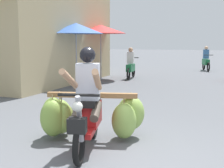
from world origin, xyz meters
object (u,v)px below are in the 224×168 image
(motorbike_main_loaded, at_px, (85,113))
(motorbike_distant_ahead_right, at_px, (131,66))
(market_umbrella_near_shop, at_px, (76,28))
(market_umbrella_further_along, at_px, (101,29))
(motorbike_distant_far_ahead, at_px, (206,61))

(motorbike_main_loaded, xyz_separation_m, motorbike_distant_ahead_right, (-2.12, 8.61, 0.09))
(market_umbrella_near_shop, relative_size, market_umbrella_further_along, 0.98)
(market_umbrella_further_along, bearing_deg, motorbike_main_loaded, -67.54)
(market_umbrella_near_shop, bearing_deg, motorbike_distant_ahead_right, 67.63)
(motorbike_distant_ahead_right, bearing_deg, market_umbrella_further_along, -153.72)
(motorbike_main_loaded, height_order, market_umbrella_near_shop, market_umbrella_near_shop)
(motorbike_main_loaded, xyz_separation_m, market_umbrella_near_shop, (-3.30, 5.75, 1.67))
(motorbike_distant_ahead_right, relative_size, market_umbrella_further_along, 0.68)
(motorbike_main_loaded, relative_size, motorbike_distant_ahead_right, 1.24)
(motorbike_main_loaded, bearing_deg, motorbike_distant_ahead_right, 103.81)
(market_umbrella_near_shop, bearing_deg, market_umbrella_further_along, 90.52)
(motorbike_main_loaded, height_order, motorbike_distant_far_ahead, motorbike_main_loaded)
(motorbike_distant_ahead_right, bearing_deg, motorbike_main_loaded, -76.19)
(motorbike_main_loaded, distance_m, market_umbrella_further_along, 8.85)
(market_umbrella_further_along, bearing_deg, motorbike_distant_far_ahead, 56.52)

